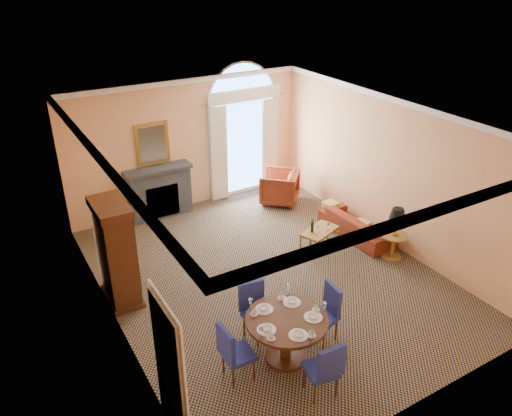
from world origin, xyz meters
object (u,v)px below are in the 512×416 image
sofa (357,225)px  coffee_table (319,231)px  armoire (117,255)px  armchair (279,187)px  side_table (396,227)px  dining_table (286,329)px

sofa → coffee_table: coffee_table is taller
armoire → sofa: armoire is taller
armchair → side_table: 3.50m
dining_table → side_table: side_table is taller
armchair → side_table: (0.61, -3.43, 0.31)m
armoire → sofa: 5.33m
armchair → side_table: bearing=53.6°
armchair → coffee_table: bearing=31.7°
coffee_table → dining_table: bearing=-155.2°
side_table → sofa: bearing=92.6°
sofa → side_table: 1.17m
dining_table → sofa: 4.28m
dining_table → armchair: (2.96, 4.77, -0.18)m
armchair → coffee_table: 2.38m
coffee_table → side_table: size_ratio=0.86×
dining_table → side_table: 3.82m
armchair → coffee_table: size_ratio=0.94×
sofa → side_table: (0.05, -1.08, 0.45)m
armoire → dining_table: 3.36m
sofa → side_table: side_table is taller
sofa → armchair: size_ratio=2.04×
dining_table → sofa: dining_table is taller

